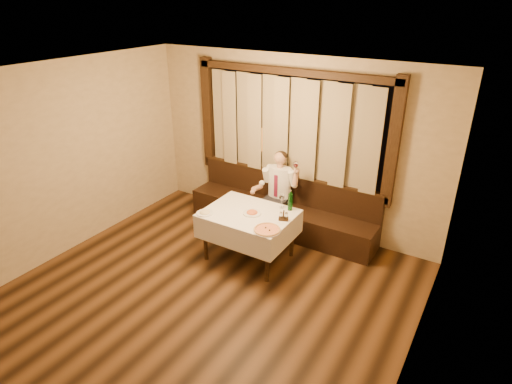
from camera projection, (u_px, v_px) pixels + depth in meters
The scene contains 10 objects.
room at pixel (217, 182), 5.22m from camera, with size 5.01×6.01×2.81m.
banquette at pixel (282, 212), 7.08m from camera, with size 3.20×0.61×0.94m.
dining_table at pixel (249, 219), 6.15m from camera, with size 1.27×0.97×0.76m.
pizza at pixel (267, 230), 5.62m from camera, with size 0.37×0.37×0.04m.
pasta_red at pixel (252, 211), 6.06m from camera, with size 0.26×0.26×0.09m.
pasta_cream at pixel (205, 211), 6.06m from camera, with size 0.24×0.24×0.08m.
green_bottle at pixel (290, 202), 6.12m from camera, with size 0.07×0.07×0.31m.
table_wine_glass at pixel (282, 198), 6.18m from camera, with size 0.08×0.08×0.21m.
cruet_caddy at pixel (283, 217), 5.88m from camera, with size 0.15×0.11×0.14m.
seated_man at pixel (278, 186), 6.83m from camera, with size 0.73×0.55×1.36m.
Camera 1 is at (2.89, -2.87, 3.60)m, focal length 30.00 mm.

